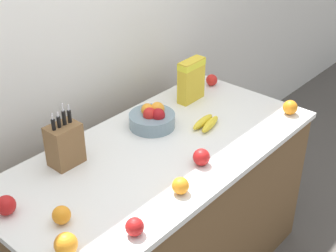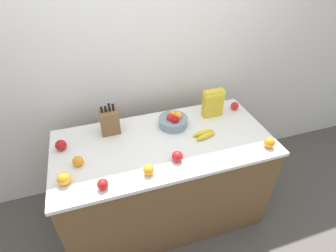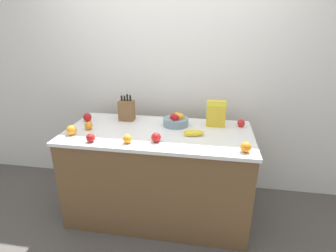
% 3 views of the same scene
% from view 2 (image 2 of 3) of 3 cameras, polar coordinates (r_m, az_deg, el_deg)
% --- Properties ---
extents(ground_plane, '(14.00, 14.00, 0.00)m').
position_cam_2_polar(ground_plane, '(2.67, -0.73, -17.96)').
color(ground_plane, '#514C47').
extents(wall_back, '(9.00, 0.06, 2.60)m').
position_cam_2_polar(wall_back, '(2.32, -5.67, 14.25)').
color(wall_back, silver).
rests_on(wall_back, ground_plane).
extents(counter, '(1.68, 0.81, 0.88)m').
position_cam_2_polar(counter, '(2.33, -0.82, -11.68)').
color(counter, brown).
rests_on(counter, ground_plane).
extents(knife_block, '(0.15, 0.11, 0.30)m').
position_cam_2_polar(knife_block, '(2.11, -12.62, 0.94)').
color(knife_block, brown).
rests_on(knife_block, counter).
extents(cereal_box, '(0.18, 0.07, 0.25)m').
position_cam_2_polar(cereal_box, '(2.27, 9.78, 5.19)').
color(cereal_box, gold).
rests_on(cereal_box, counter).
extents(fruit_bowl, '(0.24, 0.24, 0.12)m').
position_cam_2_polar(fruit_bowl, '(2.16, 1.18, 1.18)').
color(fruit_bowl, gray).
rests_on(fruit_bowl, counter).
extents(banana_bunch, '(0.19, 0.11, 0.04)m').
position_cam_2_polar(banana_bunch, '(2.08, 7.89, -1.82)').
color(banana_bunch, yellow).
rests_on(banana_bunch, counter).
extents(apple_middle, '(0.08, 0.08, 0.08)m').
position_cam_2_polar(apple_middle, '(1.84, 2.06, -6.62)').
color(apple_middle, red).
rests_on(apple_middle, counter).
extents(apple_near_bananas, '(0.07, 0.07, 0.07)m').
position_cam_2_polar(apple_near_bananas, '(1.72, -14.01, -12.19)').
color(apple_near_bananas, red).
rests_on(apple_near_bananas, counter).
extents(apple_leftmost, '(0.08, 0.08, 0.08)m').
position_cam_2_polar(apple_leftmost, '(2.08, -22.29, -3.88)').
color(apple_leftmost, red).
rests_on(apple_leftmost, counter).
extents(apple_rear, '(0.07, 0.07, 0.07)m').
position_cam_2_polar(apple_rear, '(2.45, 14.29, 4.28)').
color(apple_rear, red).
rests_on(apple_rear, counter).
extents(orange_mid_left, '(0.09, 0.09, 0.09)m').
position_cam_2_polar(orange_mid_left, '(1.82, -21.72, -10.60)').
color(orange_mid_left, orange).
rests_on(orange_mid_left, counter).
extents(orange_by_cereal, '(0.07, 0.07, 0.07)m').
position_cam_2_polar(orange_by_cereal, '(1.91, -19.04, -7.26)').
color(orange_by_cereal, orange).
rests_on(orange_by_cereal, counter).
extents(orange_front_center, '(0.07, 0.07, 0.07)m').
position_cam_2_polar(orange_front_center, '(1.76, -4.24, -9.52)').
color(orange_front_center, orange).
rests_on(orange_front_center, counter).
extents(orange_mid_right, '(0.08, 0.08, 0.08)m').
position_cam_2_polar(orange_mid_right, '(2.09, 21.20, -3.39)').
color(orange_mid_right, orange).
rests_on(orange_mid_right, counter).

